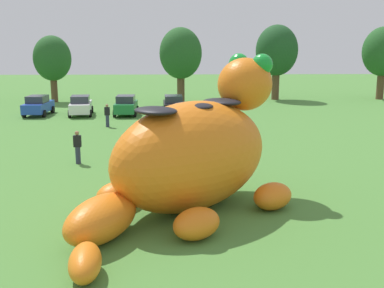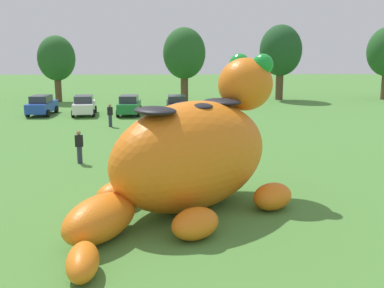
{
  "view_description": "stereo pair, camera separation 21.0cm",
  "coord_description": "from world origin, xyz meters",
  "px_view_note": "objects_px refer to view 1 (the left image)",
  "views": [
    {
      "loc": [
        -0.0,
        -16.74,
        5.99
      ],
      "look_at": [
        0.6,
        0.78,
        2.23
      ],
      "focal_mm": 43.3,
      "sensor_mm": 36.0,
      "label": 1
    },
    {
      "loc": [
        0.21,
        -16.74,
        5.99
      ],
      "look_at": [
        0.6,
        0.78,
        2.23
      ],
      "focal_mm": 43.3,
      "sensor_mm": 36.0,
      "label": 2
    }
  ],
  "objects_px": {
    "giant_inflatable_creature": "(193,154)",
    "car_blue": "(38,105)",
    "car_white": "(81,105)",
    "car_black": "(174,105)",
    "spectator_near_inflatable": "(78,147)",
    "spectator_mid_field": "(107,116)",
    "car_green": "(126,105)"
  },
  "relations": [
    {
      "from": "giant_inflatable_creature",
      "to": "car_blue",
      "type": "xyz_separation_m",
      "value": [
        -12.56,
        23.77,
        -1.21
      ]
    },
    {
      "from": "giant_inflatable_creature",
      "to": "car_white",
      "type": "xyz_separation_m",
      "value": [
        -8.86,
        23.63,
        -1.21
      ]
    },
    {
      "from": "giant_inflatable_creature",
      "to": "car_black",
      "type": "distance_m",
      "value": 23.6
    },
    {
      "from": "spectator_near_inflatable",
      "to": "car_white",
      "type": "bearing_deg",
      "value": 100.77
    },
    {
      "from": "spectator_near_inflatable",
      "to": "spectator_mid_field",
      "type": "distance_m",
      "value": 10.91
    },
    {
      "from": "car_blue",
      "to": "car_white",
      "type": "height_order",
      "value": "same"
    },
    {
      "from": "giant_inflatable_creature",
      "to": "spectator_mid_field",
      "type": "relative_size",
      "value": 5.98
    },
    {
      "from": "giant_inflatable_creature",
      "to": "car_white",
      "type": "distance_m",
      "value": 25.27
    },
    {
      "from": "spectator_near_inflatable",
      "to": "car_green",
      "type": "bearing_deg",
      "value": 87.62
    },
    {
      "from": "car_blue",
      "to": "spectator_mid_field",
      "type": "xyz_separation_m",
      "value": [
        6.83,
        -6.06,
        -0.01
      ]
    },
    {
      "from": "car_blue",
      "to": "spectator_mid_field",
      "type": "height_order",
      "value": "car_blue"
    },
    {
      "from": "car_white",
      "to": "car_green",
      "type": "relative_size",
      "value": 1.04
    },
    {
      "from": "car_blue",
      "to": "car_black",
      "type": "relative_size",
      "value": 0.99
    },
    {
      "from": "spectator_near_inflatable",
      "to": "giant_inflatable_creature",
      "type": "bearing_deg",
      "value": -50.2
    },
    {
      "from": "car_black",
      "to": "spectator_near_inflatable",
      "type": "xyz_separation_m",
      "value": [
        -4.83,
        -16.75,
        -0.01
      ]
    },
    {
      "from": "car_green",
      "to": "spectator_mid_field",
      "type": "relative_size",
      "value": 2.4
    },
    {
      "from": "car_blue",
      "to": "car_green",
      "type": "bearing_deg",
      "value": -0.88
    },
    {
      "from": "giant_inflatable_creature",
      "to": "car_blue",
      "type": "bearing_deg",
      "value": 117.85
    },
    {
      "from": "car_blue",
      "to": "car_black",
      "type": "bearing_deg",
      "value": -1.06
    },
    {
      "from": "car_green",
      "to": "spectator_near_inflatable",
      "type": "relative_size",
      "value": 2.4
    },
    {
      "from": "giant_inflatable_creature",
      "to": "car_blue",
      "type": "distance_m",
      "value": 26.91
    },
    {
      "from": "spectator_near_inflatable",
      "to": "spectator_mid_field",
      "type": "height_order",
      "value": "same"
    },
    {
      "from": "car_blue",
      "to": "spectator_near_inflatable",
      "type": "height_order",
      "value": "car_blue"
    },
    {
      "from": "car_green",
      "to": "spectator_near_inflatable",
      "type": "height_order",
      "value": "car_green"
    },
    {
      "from": "car_blue",
      "to": "car_black",
      "type": "height_order",
      "value": "same"
    },
    {
      "from": "spectator_mid_field",
      "to": "car_blue",
      "type": "bearing_deg",
      "value": 138.42
    },
    {
      "from": "car_blue",
      "to": "car_green",
      "type": "relative_size",
      "value": 1.01
    },
    {
      "from": "giant_inflatable_creature",
      "to": "spectator_near_inflatable",
      "type": "xyz_separation_m",
      "value": [
        -5.66,
        6.8,
        -1.22
      ]
    },
    {
      "from": "car_white",
      "to": "spectator_near_inflatable",
      "type": "bearing_deg",
      "value": -79.23
    },
    {
      "from": "car_black",
      "to": "spectator_mid_field",
      "type": "bearing_deg",
      "value": -129.9
    },
    {
      "from": "car_blue",
      "to": "car_white",
      "type": "relative_size",
      "value": 0.97
    },
    {
      "from": "car_white",
      "to": "car_green",
      "type": "height_order",
      "value": "same"
    }
  ]
}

